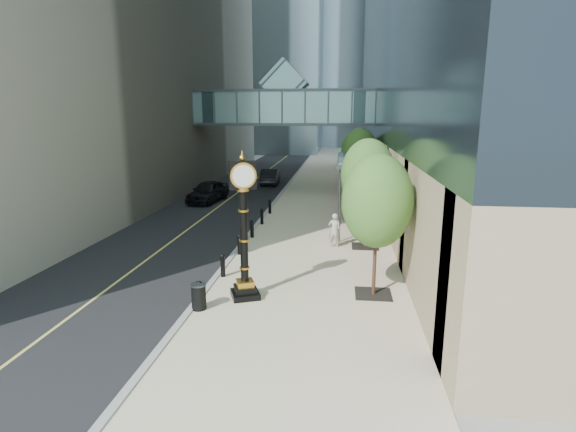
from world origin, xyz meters
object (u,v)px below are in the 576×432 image
object	(u,v)px
street_clock	(244,238)
pedestrian	(334,230)
car_near	(208,191)
car_far	(270,176)
trash_bin	(199,297)

from	to	relation	value
street_clock	pedestrian	xyz separation A→B (m)	(3.25, 7.19, -1.45)
pedestrian	car_near	size ratio (longest dim) A/B	0.36
street_clock	car_near	xyz separation A→B (m)	(-7.08, 18.81, -1.54)
car_far	street_clock	bearing A→B (deg)	94.12
trash_bin	car_near	bearing A→B (deg)	105.75
trash_bin	car_far	world-z (taller)	car_far
trash_bin	car_far	size ratio (longest dim) A/B	0.19
street_clock	pedestrian	size ratio (longest dim) A/B	3.01
trash_bin	pedestrian	bearing A→B (deg)	61.04
street_clock	car_far	xyz separation A→B (m)	(-3.60, 28.85, -1.61)
car_near	trash_bin	bearing A→B (deg)	-66.54
street_clock	car_far	distance (m)	29.12
pedestrian	car_far	distance (m)	22.73
car_far	car_near	bearing A→B (deg)	67.91
pedestrian	car_near	xyz separation A→B (m)	(-10.33, 11.62, -0.10)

